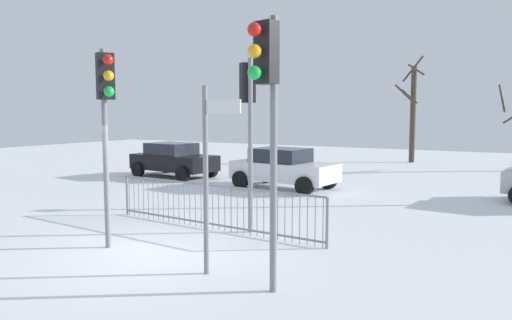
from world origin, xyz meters
TOP-DOWN VIEW (x-y plane):
  - ground_plane at (0.00, 0.00)m, footprint 60.00×60.00m
  - traffic_light_foreground_left at (-0.84, -0.39)m, footprint 0.52×0.42m
  - traffic_light_rear_left at (3.08, -0.94)m, footprint 0.36×0.56m
  - traffic_light_mid_right at (0.78, 2.33)m, footprint 0.49×0.44m
  - direction_sign_post at (1.79, -0.64)m, footprint 0.79×0.13m
  - pedestrian_guard_railing at (-0.01, 2.03)m, footprint 5.98×0.46m
  - car_black_trailing at (-6.89, 8.90)m, footprint 3.96×2.26m
  - car_white_far at (-1.35, 8.41)m, footprint 3.96×2.26m
  - bare_tree_centre at (0.62, 20.41)m, footprint 1.60×1.72m

SIDE VIEW (x-z plane):
  - ground_plane at x=0.00m, z-range 0.00..0.00m
  - pedestrian_guard_railing at x=-0.01m, z-range 0.02..1.09m
  - car_black_trailing at x=-6.89m, z-range 0.03..1.50m
  - car_white_far at x=-1.35m, z-range 0.03..1.50m
  - direction_sign_post at x=1.79m, z-range 0.19..3.39m
  - bare_tree_centre at x=0.62m, z-range -0.10..5.84m
  - traffic_light_mid_right at x=0.78m, z-range 0.93..4.91m
  - traffic_light_foreground_left at x=-0.84m, z-range 0.94..4.94m
  - traffic_light_rear_left at x=3.08m, z-range 0.97..5.14m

